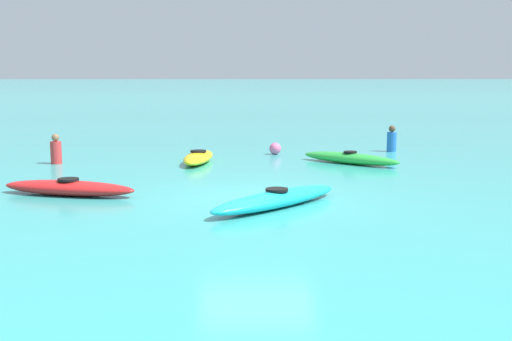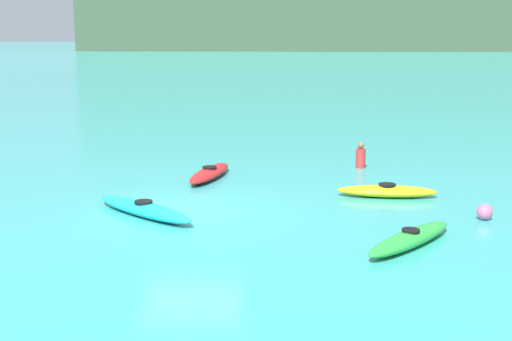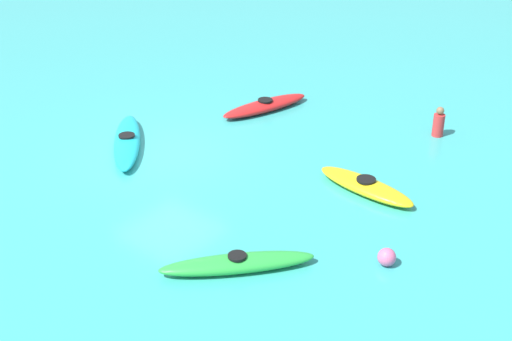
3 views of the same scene
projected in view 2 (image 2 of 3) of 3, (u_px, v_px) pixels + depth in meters
name	position (u px, v px, depth m)	size (l,w,h in m)	color
ground_plane	(191.00, 211.00, 17.46)	(600.00, 600.00, 0.00)	#38ADA8
kayak_yellow	(387.00, 191.00, 18.98)	(2.79, 1.02, 0.37)	yellow
kayak_green	(411.00, 238.00, 14.63)	(2.57, 2.79, 0.37)	green
kayak_cyan	(144.00, 209.00, 17.07)	(3.05, 2.98, 0.37)	#19B7C6
kayak_red	(210.00, 173.00, 21.40)	(1.49, 3.14, 0.37)	red
buoy_pink	(485.00, 212.00, 16.65)	(0.38, 0.38, 0.38)	pink
person_by_kayaks	(361.00, 157.00, 22.98)	(0.45, 0.45, 0.88)	red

